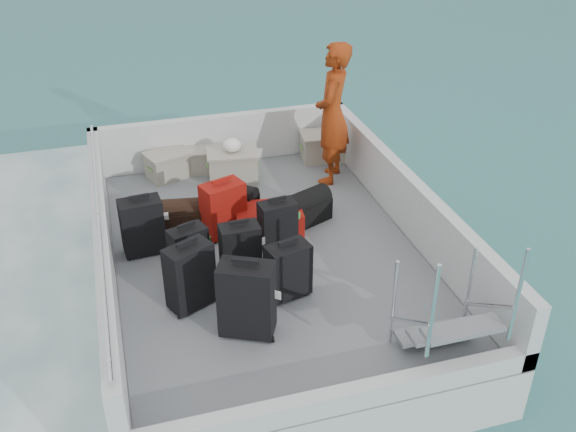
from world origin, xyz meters
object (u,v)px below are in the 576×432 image
object	(u,v)px
suitcase_8	(269,220)
crate_2	(233,166)
suitcase_3	(247,300)
suitcase_7	(278,225)
crate_0	(169,165)
passenger	(332,114)
suitcase_0	(190,277)
suitcase_1	(189,253)
suitcase_5	(223,209)
suitcase_6	(288,271)
crate_3	(323,147)
suitcase_4	(240,251)
suitcase_2	(142,227)
crate_1	(202,161)

from	to	relation	value
suitcase_8	crate_2	bearing A→B (deg)	10.91
crate_2	suitcase_8	bearing A→B (deg)	-85.40
suitcase_3	suitcase_7	size ratio (longest dim) A/B	1.32
suitcase_3	crate_0	bearing A→B (deg)	120.76
suitcase_7	passenger	xyz separation A→B (m)	(1.15, 1.45, 0.65)
suitcase_0	suitcase_3	distance (m)	0.71
suitcase_1	suitcase_5	world-z (taller)	suitcase_5
suitcase_6	passenger	size ratio (longest dim) A/B	0.32
crate_3	crate_0	bearing A→B (deg)	178.26
suitcase_7	crate_3	bearing A→B (deg)	51.80
suitcase_5	suitcase_8	xyz separation A→B (m)	(0.51, -0.10, -0.18)
suitcase_5	crate_2	distance (m)	1.41
suitcase_4	suitcase_7	xyz separation A→B (m)	(0.52, 0.41, -0.02)
suitcase_3	suitcase_7	distance (m)	1.49
suitcase_1	suitcase_3	size ratio (longest dim) A/B	0.77
suitcase_1	crate_2	bearing A→B (deg)	47.30
suitcase_0	crate_0	bearing A→B (deg)	61.13
suitcase_3	suitcase_4	bearing A→B (deg)	107.16
suitcase_3	crate_3	world-z (taller)	suitcase_3
suitcase_2	suitcase_1	bearing A→B (deg)	-60.35
suitcase_1	suitcase_7	distance (m)	1.07
suitcase_7	suitcase_8	distance (m)	0.38
suitcase_8	crate_0	distance (m)	2.01
suitcase_2	suitcase_6	size ratio (longest dim) A/B	1.10
suitcase_1	crate_3	xyz separation A→B (m)	(2.30, 2.33, -0.11)
suitcase_0	suitcase_8	world-z (taller)	suitcase_0
suitcase_0	crate_3	distance (m)	3.70
crate_2	suitcase_4	bearing A→B (deg)	-100.01
suitcase_0	suitcase_8	size ratio (longest dim) A/B	0.90
suitcase_4	suitcase_8	xyz separation A→B (m)	(0.51, 0.76, -0.15)
suitcase_1	suitcase_8	size ratio (longest dim) A/B	0.76
crate_2	suitcase_7	bearing A→B (deg)	-85.87
suitcase_4	passenger	xyz separation A→B (m)	(1.67, 1.85, 0.63)
suitcase_4	suitcase_5	bearing A→B (deg)	89.24
suitcase_4	suitcase_7	size ratio (longest dim) A/B	1.06
crate_0	passenger	size ratio (longest dim) A/B	0.30
suitcase_6	crate_1	distance (m)	3.09
suitcase_0	suitcase_2	world-z (taller)	suitcase_0
suitcase_5	passenger	bearing A→B (deg)	11.34
suitcase_2	passenger	world-z (taller)	passenger
suitcase_8	crate_0	xyz separation A→B (m)	(-0.94, 1.77, 0.02)
suitcase_1	suitcase_2	xyz separation A→B (m)	(-0.42, 0.60, 0.04)
suitcase_3	suitcase_6	distance (m)	0.69
suitcase_2	suitcase_6	distance (m)	1.80
suitcase_8	crate_1	size ratio (longest dim) A/B	1.50
suitcase_2	suitcase_4	distance (m)	1.19
suitcase_5	crate_3	world-z (taller)	suitcase_5
suitcase_4	passenger	size ratio (longest dim) A/B	0.32
crate_2	passenger	xyz separation A→B (m)	(1.28, -0.35, 0.74)
suitcase_3	crate_0	xyz separation A→B (m)	(-0.29, 3.46, -0.21)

